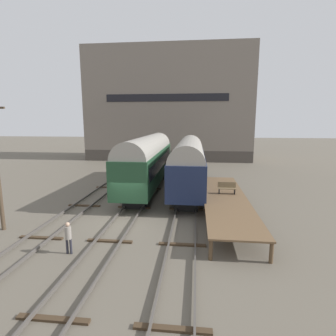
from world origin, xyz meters
name	(u,v)px	position (x,y,z in m)	size (l,w,h in m)	color
ground_plane	(124,222)	(0.00, 0.00, 0.00)	(200.00, 200.00, 0.00)	#60594C
track_left	(66,218)	(-4.11, 0.00, 0.14)	(2.60, 60.00, 0.26)	#4C4742
track_middle	(124,220)	(0.00, 0.00, 0.14)	(2.60, 60.00, 0.26)	#4C4742
track_right	(185,222)	(4.11, 0.00, 0.14)	(2.60, 60.00, 0.26)	#4C4742
train_car_navy	(189,162)	(4.11, 8.78, 2.91)	(2.95, 15.50, 5.12)	black
train_car_green	(148,159)	(0.00, 9.19, 3.05)	(2.95, 16.40, 5.35)	black
station_platform	(225,198)	(7.02, 2.75, 1.07)	(3.18, 14.54, 1.15)	brown
bench	(227,188)	(7.25, 3.86, 1.64)	(1.40, 0.40, 0.91)	brown
person_worker	(68,235)	(-1.64, -4.52, 1.03)	(0.32, 0.32, 1.71)	#282833
warehouse_building	(170,106)	(-0.17, 32.75, 9.66)	(28.77, 10.76, 19.33)	#46403A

